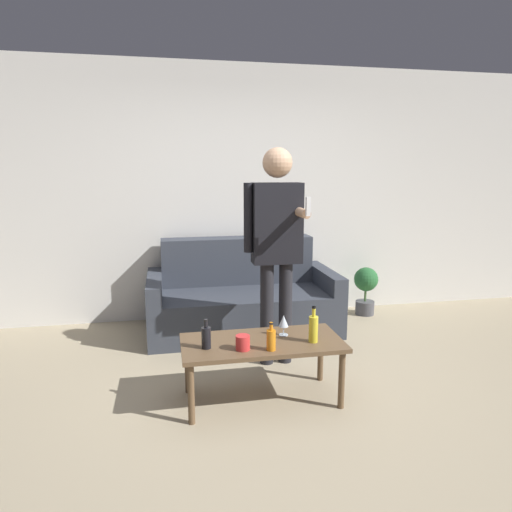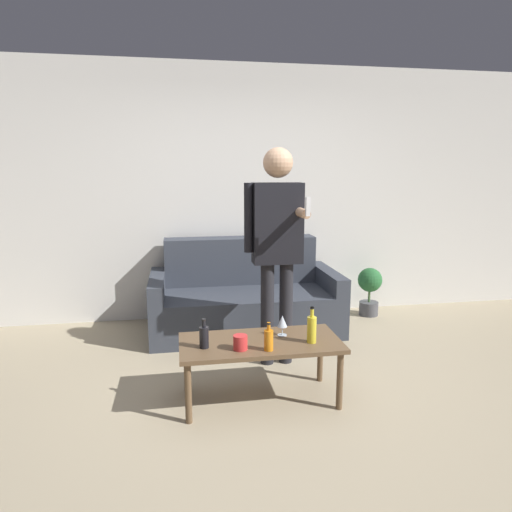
{
  "view_description": "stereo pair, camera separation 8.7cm",
  "coord_description": "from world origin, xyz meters",
  "px_view_note": "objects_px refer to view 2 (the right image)",
  "views": [
    {
      "loc": [
        -0.79,
        -2.75,
        1.62
      ],
      "look_at": [
        -0.11,
        0.66,
        0.95
      ],
      "focal_mm": 32.0,
      "sensor_mm": 36.0,
      "label": 1
    },
    {
      "loc": [
        -0.71,
        -2.77,
        1.62
      ],
      "look_at": [
        -0.11,
        0.66,
        0.95
      ],
      "focal_mm": 32.0,
      "sensor_mm": 36.0,
      "label": 2
    }
  ],
  "objects_px": {
    "coffee_table": "(260,347)",
    "bottle_orange": "(312,329)",
    "person_standing_front": "(277,237)",
    "couch": "(244,298)"
  },
  "relations": [
    {
      "from": "coffee_table",
      "to": "person_standing_front",
      "type": "distance_m",
      "value": 0.94
    },
    {
      "from": "couch",
      "to": "coffee_table",
      "type": "distance_m",
      "value": 1.51
    },
    {
      "from": "bottle_orange",
      "to": "person_standing_front",
      "type": "height_order",
      "value": "person_standing_front"
    },
    {
      "from": "couch",
      "to": "bottle_orange",
      "type": "bearing_deg",
      "value": -81.57
    },
    {
      "from": "bottle_orange",
      "to": "person_standing_front",
      "type": "bearing_deg",
      "value": 97.97
    },
    {
      "from": "couch",
      "to": "bottle_orange",
      "type": "height_order",
      "value": "couch"
    },
    {
      "from": "coffee_table",
      "to": "bottle_orange",
      "type": "distance_m",
      "value": 0.38
    },
    {
      "from": "coffee_table",
      "to": "bottle_orange",
      "type": "height_order",
      "value": "bottle_orange"
    },
    {
      "from": "coffee_table",
      "to": "person_standing_front",
      "type": "relative_size",
      "value": 0.63
    },
    {
      "from": "coffee_table",
      "to": "person_standing_front",
      "type": "bearing_deg",
      "value": 68.0
    }
  ]
}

